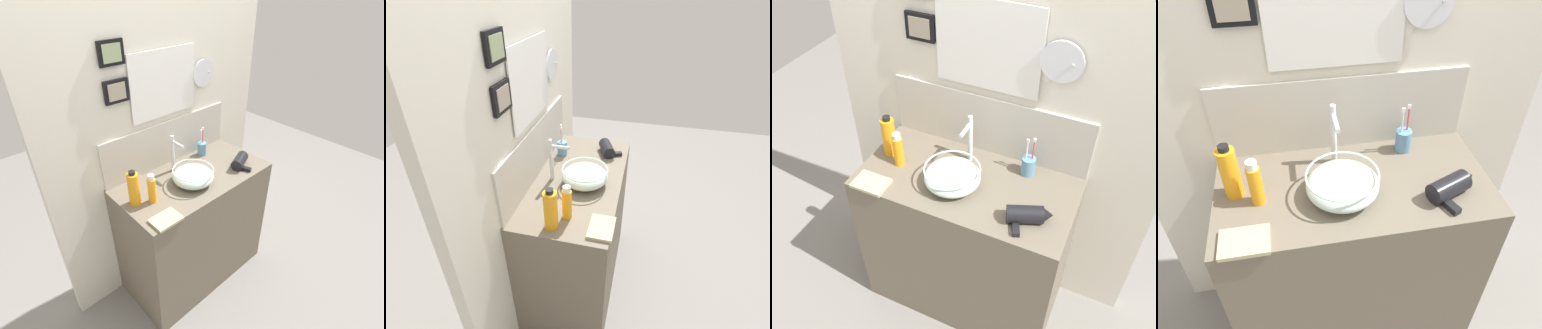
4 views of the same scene
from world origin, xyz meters
TOP-DOWN VIEW (x-y plane):
  - ground_plane at (0.00, 0.00)m, footprint 6.00×6.00m
  - vanity_counter at (0.00, 0.00)m, footprint 1.04×0.52m
  - back_panel at (-0.00, 0.29)m, footprint 1.70×0.10m
  - glass_bowl_sink at (-0.05, -0.05)m, footprint 0.27×0.27m
  - faucet at (-0.05, 0.14)m, footprint 0.02×0.12m
  - hair_drier at (0.34, -0.12)m, footprint 0.21×0.19m
  - toothbrush_cup at (0.24, 0.17)m, footprint 0.07×0.07m
  - spray_bottle at (-0.35, -0.03)m, footprint 0.05×0.05m
  - lotion_bottle at (-0.44, 0.03)m, footprint 0.07×0.07m
  - hand_towel at (-0.40, -0.21)m, footprint 0.16×0.12m

SIDE VIEW (x-z plane):
  - ground_plane at x=0.00m, z-range 0.00..0.00m
  - vanity_counter at x=0.00m, z-range 0.00..0.93m
  - hand_towel at x=-0.40m, z-range 0.93..0.95m
  - hair_drier at x=0.34m, z-range 0.93..1.01m
  - toothbrush_cup at x=0.24m, z-range 0.88..1.09m
  - glass_bowl_sink at x=-0.05m, z-range 0.93..1.04m
  - spray_bottle at x=-0.35m, z-range 0.93..1.11m
  - lotion_bottle at x=-0.44m, z-range 0.92..1.15m
  - faucet at x=-0.05m, z-range 0.95..1.21m
  - back_panel at x=0.00m, z-range 0.00..2.57m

